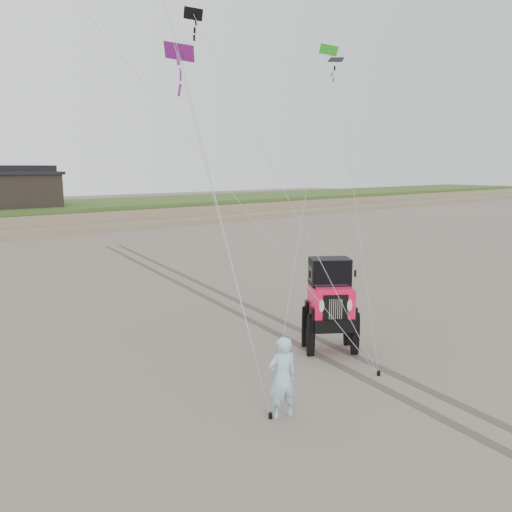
# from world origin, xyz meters

# --- Properties ---
(ground) EXTENTS (160.00, 160.00, 0.00)m
(ground) POSITION_xyz_m (0.00, 0.00, 0.00)
(ground) COLOR #6B6054
(ground) RESTS_ON ground
(cabin) EXTENTS (6.40, 5.40, 3.35)m
(cabin) POSITION_xyz_m (2.00, 37.00, 3.24)
(cabin) COLOR black
(cabin) RESTS_ON dune_ridge
(jeep) EXTENTS (4.96, 5.81, 2.02)m
(jeep) POSITION_xyz_m (1.17, 1.67, 1.01)
(jeep) COLOR #FB0F47
(jeep) RESTS_ON ground
(man) EXTENTS (0.70, 0.55, 1.67)m
(man) POSITION_xyz_m (-2.26, -0.24, 0.84)
(man) COLOR #95CFE6
(man) RESTS_ON ground
(kite_flock) EXTENTS (10.38, 9.66, 6.46)m
(kite_flock) POSITION_xyz_m (2.04, 9.35, 10.26)
(kite_flock) COLOR black
(kite_flock) RESTS_ON ground
(stake_main) EXTENTS (0.08, 0.08, 0.12)m
(stake_main) POSITION_xyz_m (-2.49, -0.14, 0.06)
(stake_main) COLOR black
(stake_main) RESTS_ON ground
(stake_aux) EXTENTS (0.08, 0.08, 0.12)m
(stake_aux) POSITION_xyz_m (0.87, -0.20, 0.06)
(stake_aux) COLOR black
(stake_aux) RESTS_ON ground
(tire_tracks) EXTENTS (5.22, 29.74, 0.01)m
(tire_tracks) POSITION_xyz_m (2.00, 8.00, 0.00)
(tire_tracks) COLOR #4C443D
(tire_tracks) RESTS_ON ground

